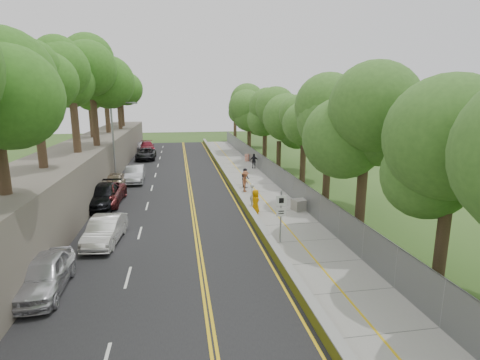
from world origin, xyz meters
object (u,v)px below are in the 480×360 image
Objects in this scene: streetlight at (116,137)px; person_far at (254,161)px; painter_0 at (255,202)px; car_1 at (105,230)px; car_2 at (104,195)px; car_0 at (43,274)px; construction_barrel at (247,158)px; signpost at (281,211)px; concrete_block at (301,205)px.

person_far is at bearing 22.53° from streetlight.
car_1 is at bearing 119.07° from painter_0.
streetlight is at bearing 91.59° from car_2.
person_far is at bearing 59.93° from car_0.
painter_0 reaches higher than car_2.
construction_barrel is (14.76, 11.27, -4.12)m from streetlight.
streetlight is 1.69× the size of car_0.
construction_barrel is at bearing 83.45° from signpost.
car_1 is 2.56× the size of painter_0.
signpost is 10.26m from car_1.
concrete_block is at bearing -36.69° from streetlight.
car_2 is (-11.58, 10.02, -1.12)m from signpost.
signpost is at bearing -38.69° from car_2.
car_2 is at bearing 75.72° from painter_0.
concrete_block is at bearing -90.00° from construction_barrel.
painter_0 is (-0.30, 5.69, -1.01)m from signpost.
car_2 is at bearing -129.08° from construction_barrel.
signpost is at bearing 93.78° from person_far.
car_2 is 19.70m from person_far.
car_0 is (-14.90, -32.05, 0.33)m from construction_barrel.
person_far is (-0.10, 17.08, 0.47)m from concrete_block.
painter_0 is at bearing -174.84° from concrete_block.
person_far is (13.20, 21.42, 0.13)m from car_1.
person_far is at bearing 82.23° from signpost.
car_2 is (0.07, 13.78, 0.00)m from car_0.
car_2 is (-1.53, 8.34, 0.05)m from car_1.
person_far is at bearing 43.77° from car_2.
signpost is at bearing 16.68° from car_0.
car_0 is at bearing 136.50° from painter_0.
car_0 is at bearing -114.94° from construction_barrel.
car_0 is (-11.65, -3.76, -1.12)m from signpost.
person_far is (3.15, 23.10, -1.03)m from signpost.
car_1 is at bearing -84.55° from streetlight.
car_1 is (1.60, 5.44, -0.05)m from car_0.
person_far is at bearing 63.84° from car_1.
streetlight is 18.88m from concrete_block.
person_far reaches higher than car_1.
car_2 is at bearing 164.89° from concrete_block.
painter_0 is at bearing -45.28° from streetlight.
car_1 is at bearing 72.40° from car_0.
streetlight is at bearing 143.31° from concrete_block.
signpost is at bearing -170.29° from painter_0.
streetlight is 15.88m from car_1.
construction_barrel is at bearing 37.36° from streetlight.
painter_0 is at bearing 27.86° from car_1.
streetlight reaches higher than person_far.
construction_barrel is 0.76× the size of concrete_block.
construction_barrel is (3.25, 28.28, -1.44)m from signpost.
signpost is 1.76× the size of person_far.
streetlight is 19.02m from construction_barrel.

